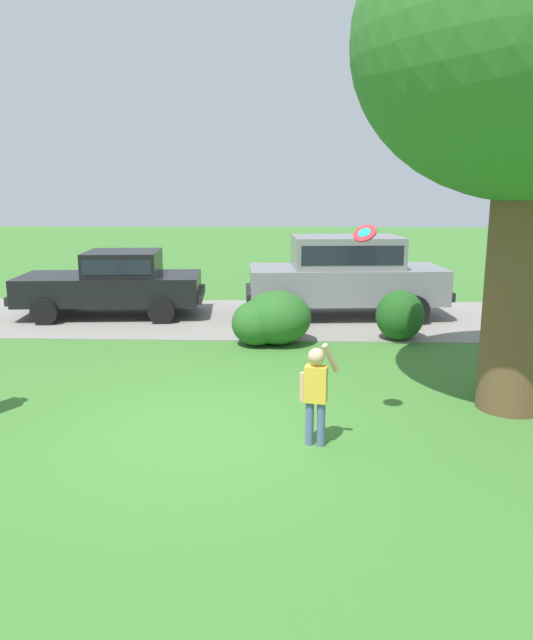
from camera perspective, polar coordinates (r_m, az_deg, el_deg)
The scene contains 8 objects.
ground_plane at distance 7.92m, azimuth -5.34°, elevation -10.34°, with size 80.00×80.00×0.00m, color #3D752D.
driveway_strip at distance 14.41m, azimuth -1.84°, elevation 0.21°, with size 28.00×4.40×0.02m, color gray.
shrub_near_tree at distance 11.94m, azimuth 0.38°, elevation 0.07°, with size 1.56×1.28×1.06m.
shrub_centre_left at distance 12.60m, azimuth 12.43°, elevation 0.25°, with size 0.96×0.98×1.02m.
parked_sedan at distance 14.96m, azimuth -14.03°, elevation 3.55°, with size 4.54×2.37×1.56m.
parked_suv at distance 14.48m, azimuth 7.43°, elevation 4.45°, with size 4.83×2.37×1.92m.
child_thrower at distance 7.27m, azimuth 4.66°, elevation -6.38°, with size 0.47×0.23×1.29m.
frisbee at distance 7.34m, azimuth 9.18°, elevation 8.00°, with size 0.32×0.25×0.27m.
Camera 1 is at (1.00, -7.23, 3.05)m, focal length 34.20 mm.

